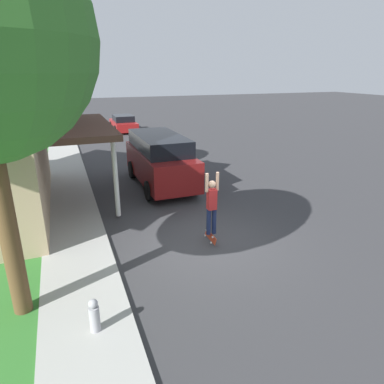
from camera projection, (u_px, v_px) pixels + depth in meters
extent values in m
plane|color=#333335|center=(206.00, 242.00, 10.09)|extent=(120.00, 120.00, 0.00)
cube|color=#9E9E99|center=(69.00, 192.00, 14.14)|extent=(1.80, 80.00, 0.10)
cube|color=#4C3328|center=(73.00, 127.00, 12.25)|extent=(2.60, 5.75, 0.20)
cylinder|color=silver|center=(116.00, 178.00, 11.30)|extent=(0.16, 0.16, 2.70)
cylinder|color=brown|center=(6.00, 220.00, 6.43)|extent=(0.36, 0.36, 4.07)
cylinder|color=brown|center=(33.00, 134.00, 14.25)|extent=(0.36, 0.36, 4.39)
sphere|color=#38752D|center=(20.00, 54.00, 13.21)|extent=(3.31, 3.31, 3.31)
cube|color=maroon|center=(160.00, 165.00, 14.78)|extent=(1.94, 5.19, 1.23)
cube|color=black|center=(159.00, 142.00, 14.58)|extent=(1.79, 4.05, 0.66)
cylinder|color=black|center=(132.00, 170.00, 16.07)|extent=(0.24, 0.78, 0.78)
cylinder|color=black|center=(170.00, 166.00, 16.70)|extent=(0.24, 0.78, 0.78)
cylinder|color=black|center=(149.00, 191.00, 13.24)|extent=(0.24, 0.78, 0.78)
cylinder|color=black|center=(194.00, 185.00, 13.87)|extent=(0.24, 0.78, 0.78)
cube|color=maroon|center=(123.00, 125.00, 28.64)|extent=(1.73, 4.12, 0.66)
cube|color=black|center=(123.00, 118.00, 28.36)|extent=(1.52, 2.14, 0.49)
cylinder|color=black|center=(111.00, 125.00, 29.50)|extent=(0.20, 0.67, 0.67)
cylinder|color=black|center=(131.00, 124.00, 30.06)|extent=(0.20, 0.67, 0.67)
cylinder|color=black|center=(116.00, 130.00, 27.32)|extent=(0.20, 0.67, 0.67)
cylinder|color=black|center=(137.00, 129.00, 27.88)|extent=(0.20, 0.67, 0.67)
cylinder|color=#192347|center=(209.00, 222.00, 9.85)|extent=(0.13, 0.13, 0.78)
cylinder|color=#192347|center=(214.00, 221.00, 9.90)|extent=(0.13, 0.13, 0.78)
cube|color=#B22323|center=(212.00, 199.00, 9.65)|extent=(0.25, 0.20, 0.60)
sphere|color=tan|center=(212.00, 184.00, 9.50)|extent=(0.21, 0.21, 0.21)
cylinder|color=tan|center=(207.00, 183.00, 9.42)|extent=(0.09, 0.09, 0.53)
cylinder|color=tan|center=(217.00, 181.00, 9.53)|extent=(0.09, 0.09, 0.53)
cube|color=#B73D23|center=(211.00, 237.00, 10.05)|extent=(0.10, 0.78, 0.20)
cylinder|color=silver|center=(207.00, 230.00, 10.23)|extent=(0.03, 0.06, 0.06)
cylinder|color=silver|center=(205.00, 236.00, 10.27)|extent=(0.03, 0.06, 0.06)
cylinder|color=silver|center=(213.00, 237.00, 9.79)|extent=(0.03, 0.06, 0.06)
cylinder|color=silver|center=(211.00, 243.00, 9.83)|extent=(0.03, 0.06, 0.06)
cylinder|color=#99999E|center=(95.00, 319.00, 6.45)|extent=(0.20, 0.20, 0.52)
sphere|color=#99999E|center=(93.00, 304.00, 6.33)|extent=(0.18, 0.18, 0.18)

